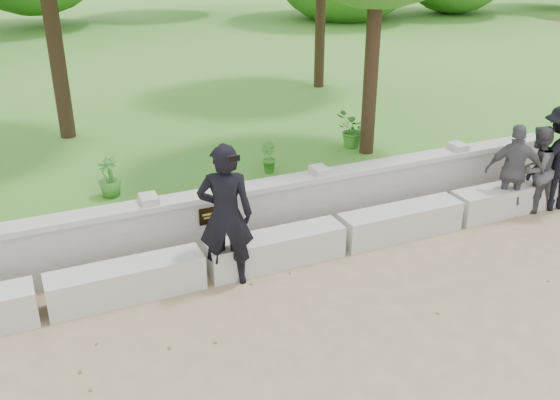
{
  "coord_description": "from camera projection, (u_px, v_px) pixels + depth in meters",
  "views": [
    {
      "loc": [
        -1.97,
        -4.84,
        4.29
      ],
      "look_at": [
        1.06,
        1.9,
        0.94
      ],
      "focal_mm": 40.0,
      "sensor_mm": 36.0,
      "label": 1
    }
  ],
  "objects": [
    {
      "name": "shrub_b",
      "position": [
        268.0,
        157.0,
        10.76
      ],
      "size": [
        0.29,
        0.34,
        0.54
      ],
      "primitive_type": "imported",
      "rotation": [
        0.0,
        0.0,
        1.76
      ],
      "color": "#397F2B",
      "rests_on": "lawn"
    },
    {
      "name": "visitor_mid",
      "position": [
        560.0,
        158.0,
        9.78
      ],
      "size": [
        1.14,
        0.71,
        1.7
      ],
      "color": "black",
      "rests_on": "ground"
    },
    {
      "name": "parapet_wall",
      "position": [
        188.0,
        225.0,
        8.49
      ],
      "size": [
        12.5,
        0.35,
        0.9
      ],
      "color": "#AFADA5",
      "rests_on": "ground"
    },
    {
      "name": "visitor_right",
      "position": [
        514.0,
        171.0,
        9.56
      ],
      "size": [
        0.93,
        0.77,
        1.49
      ],
      "color": "#46474C",
      "rests_on": "ground"
    },
    {
      "name": "lawn",
      "position": [
        77.0,
        75.0,
        18.11
      ],
      "size": [
        40.0,
        22.0,
        0.25
      ],
      "primitive_type": "cube",
      "color": "#367526",
      "rests_on": "ground"
    },
    {
      "name": "shrub_d",
      "position": [
        109.0,
        177.0,
        9.79
      ],
      "size": [
        0.47,
        0.48,
        0.66
      ],
      "primitive_type": "imported",
      "rotation": [
        0.0,
        0.0,
        5.23
      ],
      "color": "#397F2B",
      "rests_on": "lawn"
    },
    {
      "name": "shrub_c",
      "position": [
        352.0,
        130.0,
        11.89
      ],
      "size": [
        0.8,
        0.77,
        0.69
      ],
      "primitive_type": "imported",
      "rotation": [
        0.0,
        0.0,
        3.67
      ],
      "color": "#397F2B",
      "rests_on": "lawn"
    },
    {
      "name": "visitor_left",
      "position": [
        536.0,
        169.0,
        9.75
      ],
      "size": [
        0.77,
        0.66,
        1.41
      ],
      "color": "#3B3C40",
      "rests_on": "ground"
    },
    {
      "name": "ground",
      "position": [
        262.0,
        367.0,
        6.53
      ],
      "size": [
        80.0,
        80.0,
        0.0
      ],
      "primitive_type": "plane",
      "color": "#927A5A",
      "rests_on": "ground"
    },
    {
      "name": "concrete_bench",
      "position": [
        205.0,
        264.0,
        8.01
      ],
      "size": [
        11.9,
        0.45,
        0.45
      ],
      "color": "#BAB8B0",
      "rests_on": "ground"
    },
    {
      "name": "man_main",
      "position": [
        226.0,
        215.0,
        7.69
      ],
      "size": [
        0.8,
        0.74,
        1.88
      ],
      "color": "black",
      "rests_on": "ground"
    }
  ]
}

